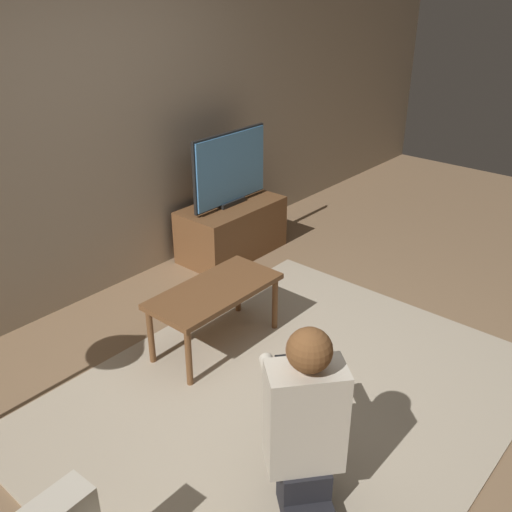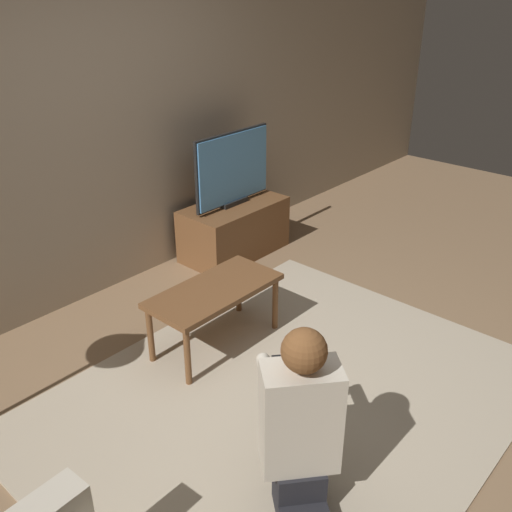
% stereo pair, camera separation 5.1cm
% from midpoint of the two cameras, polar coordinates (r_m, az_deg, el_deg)
% --- Properties ---
extents(ground_plane, '(10.00, 10.00, 0.00)m').
position_cam_midpoint_polar(ground_plane, '(3.45, 3.59, -14.17)').
color(ground_plane, '#896B4C').
extents(wall_back, '(10.00, 0.06, 2.60)m').
position_cam_midpoint_polar(wall_back, '(4.19, -17.55, 12.30)').
color(wall_back, tan).
rests_on(wall_back, ground_plane).
extents(rug, '(2.82, 2.21, 0.02)m').
position_cam_midpoint_polar(rug, '(3.44, 3.59, -14.06)').
color(rug, '#BCAD93').
rests_on(rug, ground_plane).
extents(tv_stand, '(0.93, 0.49, 0.46)m').
position_cam_midpoint_polar(tv_stand, '(4.99, -1.90, 2.70)').
color(tv_stand, brown).
rests_on(tv_stand, ground_plane).
extents(tv, '(0.83, 0.08, 0.63)m').
position_cam_midpoint_polar(tv, '(4.79, -2.03, 8.73)').
color(tv, black).
rests_on(tv, tv_stand).
extents(coffee_table, '(0.89, 0.42, 0.44)m').
position_cam_midpoint_polar(coffee_table, '(3.67, -3.75, -3.93)').
color(coffee_table, brown).
rests_on(coffee_table, ground_plane).
extents(person_kneeling, '(0.69, 0.76, 0.97)m').
position_cam_midpoint_polar(person_kneeling, '(2.57, 5.07, -16.53)').
color(person_kneeling, '#232328').
rests_on(person_kneeling, rug).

